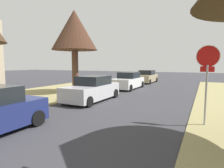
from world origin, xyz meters
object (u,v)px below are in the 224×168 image
(parked_sedan_white, at_px, (128,81))
(parked_sedan_tan, at_px, (147,77))
(street_tree_left_mid_b, at_px, (74,31))
(stop_sign_far, at_px, (207,68))
(parked_sedan_silver, at_px, (92,89))

(parked_sedan_white, xyz_separation_m, parked_sedan_tan, (-0.06, 6.44, 0.00))
(street_tree_left_mid_b, height_order, parked_sedan_white, street_tree_left_mid_b)
(street_tree_left_mid_b, bearing_deg, parked_sedan_white, 57.98)
(stop_sign_far, relative_size, parked_sedan_tan, 0.67)
(street_tree_left_mid_b, relative_size, parked_sedan_tan, 1.47)
(parked_sedan_silver, bearing_deg, stop_sign_far, -20.18)
(street_tree_left_mid_b, xyz_separation_m, parked_sedan_white, (2.80, 4.47, -4.18))
(street_tree_left_mid_b, height_order, parked_sedan_tan, street_tree_left_mid_b)
(stop_sign_far, bearing_deg, parked_sedan_white, 126.47)
(stop_sign_far, relative_size, street_tree_left_mid_b, 0.46)
(street_tree_left_mid_b, xyz_separation_m, parked_sedan_tan, (2.74, 10.91, -4.18))
(parked_sedan_silver, distance_m, parked_sedan_white, 6.52)
(street_tree_left_mid_b, bearing_deg, stop_sign_far, -25.31)
(stop_sign_far, relative_size, parked_sedan_white, 0.67)
(street_tree_left_mid_b, distance_m, parked_sedan_silver, 5.48)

